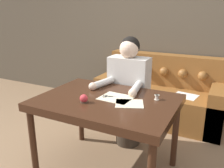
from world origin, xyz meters
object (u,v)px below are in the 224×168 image
at_px(dining_table, 107,107).
at_px(pin_cushion, 84,99).
at_px(scissors, 110,97).
at_px(thread_spool, 157,97).
at_px(person, 128,92).
at_px(couch, 161,96).

bearing_deg(dining_table, pin_cushion, -128.60).
distance_m(scissors, thread_spool, 0.42).
distance_m(person, thread_spool, 0.59).
relative_size(person, scissors, 5.63).
xyz_separation_m(couch, person, (-0.14, -0.88, 0.32)).
distance_m(couch, thread_spool, 1.38).
relative_size(person, pin_cushion, 17.55).
xyz_separation_m(dining_table, couch, (0.11, 1.45, -0.36)).
relative_size(dining_table, thread_spool, 27.38).
bearing_deg(person, scissors, -86.30).
relative_size(thread_spool, pin_cushion, 0.63).
relative_size(scissors, pin_cushion, 3.12).
distance_m(dining_table, couch, 1.49).
distance_m(dining_table, thread_spool, 0.46).
relative_size(couch, pin_cushion, 24.01).
bearing_deg(scissors, dining_table, -96.46).
height_order(person, scissors, person).
bearing_deg(couch, pin_cushion, -98.58).
height_order(person, thread_spool, person).
bearing_deg(dining_table, scissors, 83.54).
relative_size(dining_table, pin_cushion, 17.23).
height_order(thread_spool, pin_cushion, pin_cushion).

